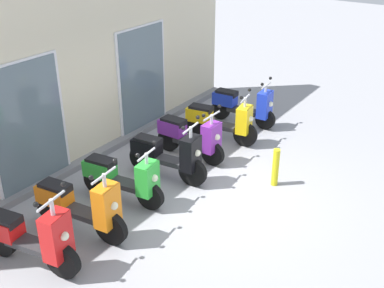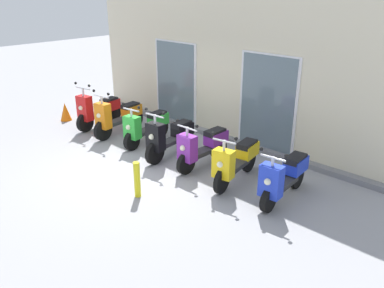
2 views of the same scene
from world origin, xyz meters
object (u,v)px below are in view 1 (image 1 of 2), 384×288
(scooter_red, at_px, (31,237))
(scooter_blue, at_px, (244,105))
(scooter_green, at_px, (122,177))
(scooter_purple, at_px, (191,136))
(scooter_orange, at_px, (81,206))
(scooter_yellow, at_px, (220,120))
(scooter_black, at_px, (168,155))
(curb_bollard, at_px, (276,167))

(scooter_red, xyz_separation_m, scooter_blue, (5.84, -0.04, -0.02))
(scooter_green, xyz_separation_m, scooter_purple, (1.90, -0.06, 0.02))
(scooter_green, bearing_deg, scooter_orange, -174.96)
(scooter_orange, relative_size, scooter_blue, 1.07)
(scooter_green, distance_m, scooter_yellow, 2.87)
(scooter_blue, bearing_deg, scooter_purple, 178.21)
(scooter_orange, xyz_separation_m, scooter_black, (2.03, -0.09, -0.00))
(scooter_orange, bearing_deg, curb_bollard, -31.47)
(scooter_red, xyz_separation_m, scooter_orange, (0.90, -0.01, 0.01))
(scooter_yellow, distance_m, scooter_blue, 1.06)
(scooter_green, distance_m, scooter_purple, 1.90)
(scooter_green, relative_size, scooter_purple, 1.01)
(scooter_purple, xyz_separation_m, scooter_yellow, (0.97, -0.09, 0.01))
(scooter_red, distance_m, scooter_green, 1.92)
(scooter_purple, bearing_deg, scooter_black, -172.13)
(scooter_purple, distance_m, scooter_yellow, 0.97)
(scooter_purple, height_order, curb_bollard, scooter_purple)
(scooter_red, bearing_deg, scooter_orange, -0.35)
(scooter_black, bearing_deg, scooter_red, 178.14)
(scooter_blue, height_order, curb_bollard, scooter_blue)
(scooter_red, distance_m, scooter_purple, 3.82)
(scooter_purple, distance_m, scooter_blue, 2.02)
(scooter_red, bearing_deg, scooter_green, 2.51)
(curb_bollard, bearing_deg, scooter_orange, 148.53)
(scooter_red, distance_m, scooter_blue, 5.84)
(scooter_green, height_order, curb_bollard, scooter_green)
(scooter_black, bearing_deg, scooter_yellow, 1.02)
(scooter_red, relative_size, scooter_yellow, 0.97)
(scooter_yellow, bearing_deg, scooter_orange, 179.16)
(scooter_orange, bearing_deg, scooter_green, 5.04)
(scooter_blue, bearing_deg, scooter_green, 178.25)
(scooter_black, xyz_separation_m, scooter_yellow, (1.86, 0.03, -0.01))
(scooter_green, xyz_separation_m, scooter_black, (1.01, -0.18, 0.04))
(curb_bollard, bearing_deg, scooter_blue, 40.86)
(scooter_black, bearing_deg, scooter_purple, 7.87)
(scooter_yellow, bearing_deg, scooter_black, -178.98)
(scooter_blue, distance_m, curb_bollard, 2.68)
(scooter_orange, relative_size, scooter_black, 1.05)
(scooter_orange, distance_m, scooter_blue, 4.94)
(curb_bollard, bearing_deg, scooter_yellow, 60.62)
(scooter_purple, bearing_deg, scooter_blue, -1.79)
(scooter_green, distance_m, scooter_black, 1.03)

